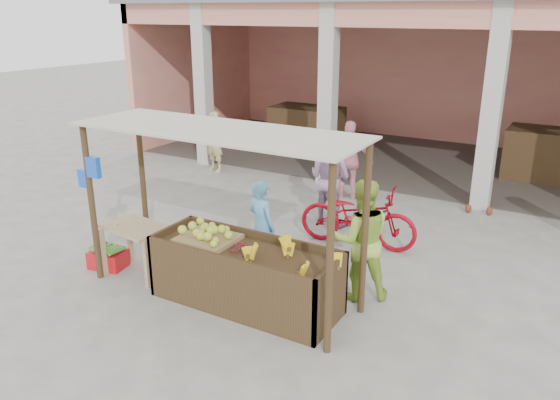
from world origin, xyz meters
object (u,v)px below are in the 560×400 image
Objects in this scene: fruit_stall at (245,278)px; red_crate at (108,259)px; motorcycle at (358,215)px; vendor_green at (361,237)px; vendor_blue at (262,223)px; side_table at (136,234)px.

red_crate is (-2.50, -0.14, -0.26)m from fruit_stall.
vendor_green is at bearing -164.29° from motorcycle.
vendor_blue is 0.74× the size of motorcycle.
vendor_blue is at bearing 41.81° from side_table.
vendor_blue is (2.14, 1.14, 0.64)m from red_crate.
fruit_stall is 1.67m from vendor_green.
motorcycle is (-0.70, 1.63, -0.36)m from vendor_green.
vendor_green is 1.81m from motorcycle.
vendor_green reaches higher than fruit_stall.
vendor_green is at bearing 25.97° from side_table.
side_table is 0.58× the size of vendor_green.
vendor_green is (1.25, 0.98, 0.51)m from fruit_stall.
side_table is at bearing -2.79° from red_crate.
motorcycle reaches higher than red_crate.
vendor_blue is (1.57, 1.05, 0.13)m from side_table.
red_crate is 0.25× the size of motorcycle.
side_table is 0.77m from red_crate.
vendor_green is at bearing 38.14° from fruit_stall.
fruit_stall is at bearing 160.56° from motorcycle.
side_table is at bearing 129.59° from motorcycle.
fruit_stall is 1.67× the size of vendor_blue.
vendor_blue is at bearing -32.91° from vendor_green.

